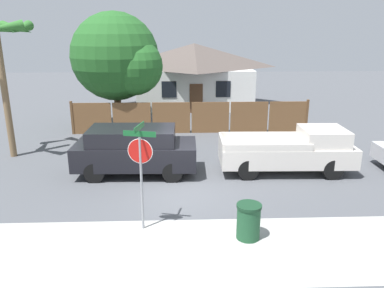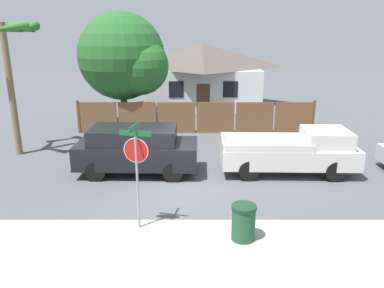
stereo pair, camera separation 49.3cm
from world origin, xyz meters
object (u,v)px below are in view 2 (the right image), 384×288
at_px(stop_sign, 136,159).
at_px(house, 202,73).
at_px(red_suv, 137,149).
at_px(trash_bin, 244,222).
at_px(oak_tree, 126,59).
at_px(palm_tree, 4,40).
at_px(orange_pickup, 294,152).

bearing_deg(stop_sign, house, 95.82).
distance_m(house, stop_sign, 19.09).
height_order(house, red_suv, house).
bearing_deg(trash_bin, red_suv, 125.75).
bearing_deg(red_suv, stop_sign, -79.89).
bearing_deg(oak_tree, palm_tree, -128.18).
distance_m(red_suv, stop_sign, 4.51).
bearing_deg(trash_bin, oak_tree, 112.18).
height_order(oak_tree, palm_tree, oak_tree).
bearing_deg(orange_pickup, house, 104.01).
xyz_separation_m(oak_tree, palm_tree, (-4.18, -5.31, 1.13)).
bearing_deg(red_suv, orange_pickup, 1.37).
bearing_deg(house, red_suv, -101.42).
height_order(house, orange_pickup, house).
distance_m(red_suv, trash_bin, 6.14).
distance_m(palm_tree, orange_pickup, 12.92).
relative_size(red_suv, orange_pickup, 0.90).
relative_size(red_suv, stop_sign, 1.54).
distance_m(orange_pickup, trash_bin, 5.63).
bearing_deg(trash_bin, stop_sign, 167.78).
xyz_separation_m(house, stop_sign, (-2.29, -18.95, -0.28)).
xyz_separation_m(house, palm_tree, (-8.72, -12.23, 2.71)).
bearing_deg(house, orange_pickup, -77.42).
relative_size(house, trash_bin, 8.80).
height_order(house, trash_bin, house).
distance_m(oak_tree, palm_tree, 6.85).
xyz_separation_m(orange_pickup, stop_sign, (-5.55, -4.33, 1.20)).
xyz_separation_m(palm_tree, trash_bin, (9.35, -7.36, -4.56)).
distance_m(oak_tree, orange_pickup, 11.39).
xyz_separation_m(house, red_suv, (-2.95, -14.62, -1.35)).
bearing_deg(stop_sign, palm_tree, 146.43).
xyz_separation_m(oak_tree, stop_sign, (2.25, -12.04, -1.86)).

